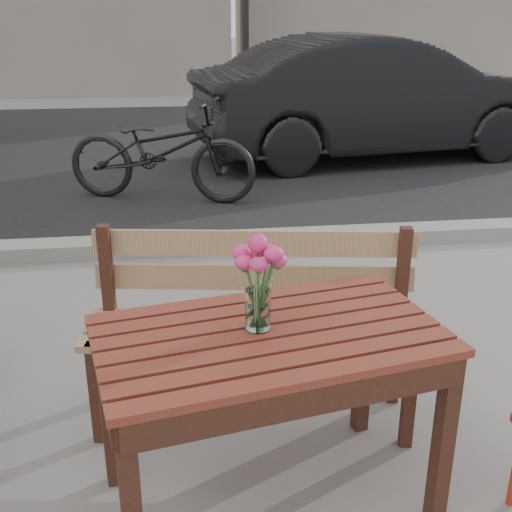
{
  "coord_description": "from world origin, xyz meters",
  "views": [
    {
      "loc": [
        -0.37,
        -1.81,
        1.82
      ],
      "look_at": [
        -0.1,
        0.26,
        1.01
      ],
      "focal_mm": 45.0,
      "sensor_mm": 36.0,
      "label": 1
    }
  ],
  "objects_px": {
    "parked_car": "(377,97)",
    "main_vase": "(258,271)",
    "bicycle": "(161,151)",
    "main_table": "(269,362)"
  },
  "relations": [
    {
      "from": "main_vase",
      "to": "bicycle",
      "type": "bearing_deg",
      "value": 95.04
    },
    {
      "from": "main_vase",
      "to": "parked_car",
      "type": "bearing_deg",
      "value": 68.7
    },
    {
      "from": "main_vase",
      "to": "bicycle",
      "type": "xyz_separation_m",
      "value": [
        -0.38,
        4.3,
        -0.47
      ]
    },
    {
      "from": "main_table",
      "to": "bicycle",
      "type": "height_order",
      "value": "bicycle"
    },
    {
      "from": "main_table",
      "to": "main_vase",
      "type": "xyz_separation_m",
      "value": [
        -0.04,
        0.03,
        0.34
      ]
    },
    {
      "from": "main_vase",
      "to": "parked_car",
      "type": "relative_size",
      "value": 0.08
    },
    {
      "from": "main_table",
      "to": "bicycle",
      "type": "relative_size",
      "value": 0.7
    },
    {
      "from": "main_table",
      "to": "bicycle",
      "type": "xyz_separation_m",
      "value": [
        -0.42,
        4.32,
        -0.13
      ]
    },
    {
      "from": "parked_car",
      "to": "bicycle",
      "type": "distance_m",
      "value": 3.16
    },
    {
      "from": "parked_car",
      "to": "main_vase",
      "type": "bearing_deg",
      "value": 149.94
    }
  ]
}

